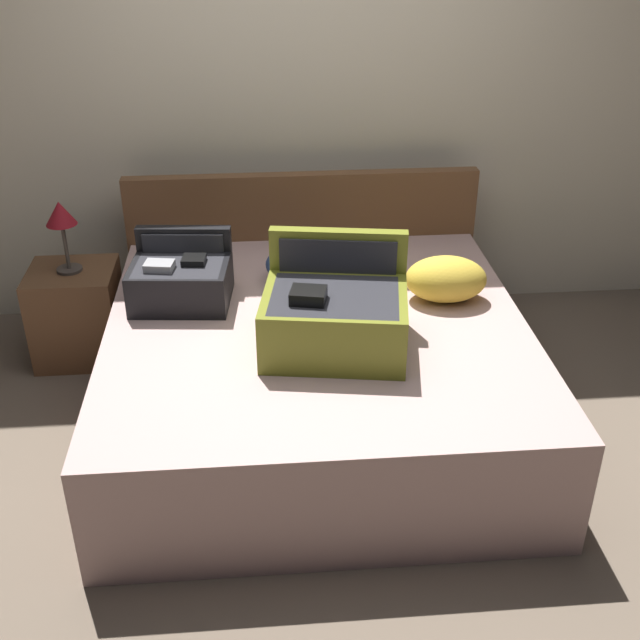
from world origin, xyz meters
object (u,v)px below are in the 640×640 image
bed (317,374)px  hard_case_large (335,314)px  hard_case_medium (181,278)px  pillow_center_head (308,264)px  nightstand (77,314)px  table_lamp (61,219)px  pillow_near_headboard (446,279)px

bed → hard_case_large: size_ratio=2.88×
hard_case_large → hard_case_medium: 0.81m
hard_case_medium → pillow_center_head: size_ratio=1.17×
nightstand → table_lamp: size_ratio=1.35×
bed → pillow_center_head: (-0.01, 0.43, 0.36)m
pillow_center_head → nightstand: pillow_center_head is taller
pillow_near_headboard → nightstand: 1.94m
hard_case_large → pillow_center_head: hard_case_large is taller
hard_case_medium → table_lamp: (-0.60, 0.42, 0.15)m
bed → hard_case_medium: 0.77m
pillow_center_head → bed: bearing=-88.4°
nightstand → table_lamp: 0.54m
bed → table_lamp: size_ratio=5.07×
bed → hard_case_large: 0.46m
hard_case_medium → nightstand: (-0.60, 0.42, -0.39)m
hard_case_large → hard_case_medium: size_ratio=1.38×
pillow_center_head → nightstand: (-1.20, 0.27, -0.37)m
bed → pillow_center_head: size_ratio=4.63×
bed → nightstand: size_ratio=3.75×
bed → pillow_near_headboard: pillow_near_headboard is taller
table_lamp → hard_case_large: bearing=-34.9°
nightstand → table_lamp: table_lamp is taller
pillow_near_headboard → pillow_center_head: pillow_near_headboard is taller
hard_case_medium → hard_case_large: bearing=-29.4°
pillow_near_headboard → table_lamp: 1.91m
bed → hard_case_medium: bearing=156.0°
pillow_near_headboard → table_lamp: (-1.83, 0.51, 0.16)m
hard_case_large → table_lamp: size_ratio=1.76×
hard_case_medium → nightstand: bearing=150.2°
hard_case_large → table_lamp: hard_case_large is taller
hard_case_medium → table_lamp: size_ratio=1.28×
hard_case_medium → pillow_center_head: hard_case_medium is taller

